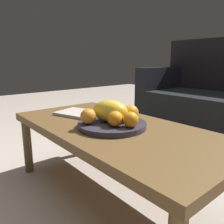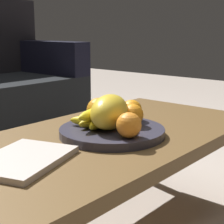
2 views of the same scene
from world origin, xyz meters
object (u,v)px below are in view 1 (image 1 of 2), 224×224
fruit_bowl (112,125)px  orange_left (88,116)px  banana_bunch (116,114)px  orange_right (131,120)px  orange_back (115,119)px  orange_front (131,113)px  coffee_table (113,134)px  melon_large_front (110,111)px  magazine (79,113)px

fruit_bowl → orange_left: (-0.05, -0.10, 0.05)m
banana_bunch → orange_right: bearing=-13.3°
orange_back → orange_front: bearing=102.4°
banana_bunch → orange_back: bearing=-42.6°
orange_front → orange_left: orange_front is taller
coffee_table → melon_large_front: size_ratio=6.69×
fruit_bowl → orange_back: (0.06, -0.03, 0.05)m
orange_front → orange_back: size_ratio=1.13×
banana_bunch → fruit_bowl: bearing=-64.5°
orange_left → orange_right: bearing=35.2°
orange_left → coffee_table: bearing=77.1°
melon_large_front → orange_front: 0.10m
orange_front → banana_bunch: orange_front is taller
orange_right → orange_back: same height
magazine → orange_right: bearing=-19.1°
fruit_bowl → orange_front: size_ratio=4.16×
orange_front → banana_bunch: bearing=-141.0°
fruit_bowl → melon_large_front: (-0.01, -0.00, 0.07)m
melon_large_front → orange_left: melon_large_front is taller
coffee_table → magazine: (-0.30, -0.01, 0.05)m
orange_left → orange_back: orange_left is taller
banana_bunch → orange_left: bearing=-100.7°
fruit_bowl → orange_front: (0.03, 0.09, 0.05)m
fruit_bowl → orange_back: orange_back is taller
orange_front → orange_back: bearing=-77.6°
orange_front → banana_bunch: 0.07m
orange_right → melon_large_front: bearing=-174.5°
orange_front → orange_back: (0.03, -0.12, -0.00)m
coffee_table → fruit_bowl: (0.02, -0.02, 0.05)m
orange_right → orange_front: bearing=135.6°
orange_left → orange_right: orange_left is taller
fruit_bowl → orange_left: orange_left is taller
orange_front → magazine: 0.37m
fruit_bowl → orange_right: size_ratio=4.68×
orange_right → banana_bunch: orange_right is taller
coffee_table → orange_front: size_ratio=14.88×
fruit_bowl → orange_right: bearing=5.7°
orange_left → orange_back: size_ratio=1.04×
orange_left → orange_back: bearing=32.6°
fruit_bowl → orange_left: size_ratio=4.51×
coffee_table → fruit_bowl: bearing=-52.6°
coffee_table → fruit_bowl: size_ratio=3.57×
coffee_table → orange_back: 0.14m
melon_large_front → banana_bunch: size_ratio=0.99×
orange_left → banana_bunch: (0.03, 0.15, -0.01)m
orange_front → orange_left: bearing=-113.6°
melon_large_front → orange_right: 0.13m
melon_large_front → orange_left: 0.11m
fruit_bowl → magazine: fruit_bowl is taller
coffee_table → orange_right: 0.17m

